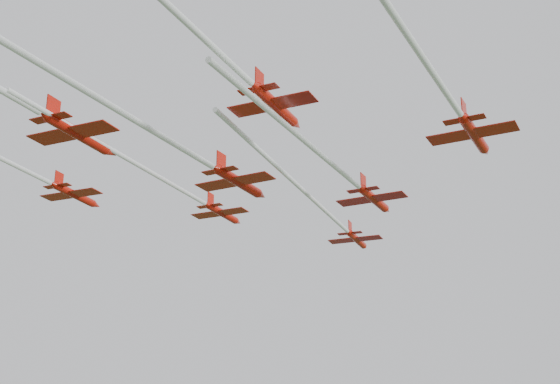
# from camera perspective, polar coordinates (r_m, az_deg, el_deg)

# --- Properties ---
(jet_lead) EXTENTS (15.18, 53.46, 2.41)m
(jet_lead) POSITION_cam_1_polar(r_m,az_deg,el_deg) (106.11, 3.58, -1.60)
(jet_lead) COLOR red
(jet_row2_left) EXTENTS (15.89, 45.57, 2.40)m
(jet_row2_left) POSITION_cam_1_polar(r_m,az_deg,el_deg) (99.83, -7.23, 0.17)
(jet_row2_left) COLOR red
(jet_row2_right) EXTENTS (16.85, 44.03, 2.62)m
(jet_row2_right) POSITION_cam_1_polar(r_m,az_deg,el_deg) (90.17, 4.79, 1.25)
(jet_row2_right) COLOR red
(jet_row3_left) EXTENTS (16.49, 54.60, 2.48)m
(jet_row3_left) POSITION_cam_1_polar(r_m,az_deg,el_deg) (96.03, -19.75, 2.34)
(jet_row3_left) COLOR red
(jet_row3_mid) EXTENTS (24.77, 63.67, 2.85)m
(jet_row3_mid) POSITION_cam_1_polar(r_m,az_deg,el_deg) (78.83, -9.43, 4.53)
(jet_row3_mid) COLOR red
(jet_row3_right) EXTENTS (23.40, 62.21, 2.90)m
(jet_row3_right) POSITION_cam_1_polar(r_m,az_deg,el_deg) (73.77, 11.03, 8.68)
(jet_row3_right) COLOR red
(jet_row4_right) EXTENTS (17.47, 50.27, 2.61)m
(jet_row4_right) POSITION_cam_1_polar(r_m,az_deg,el_deg) (67.13, -4.73, 10.35)
(jet_row4_right) COLOR red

